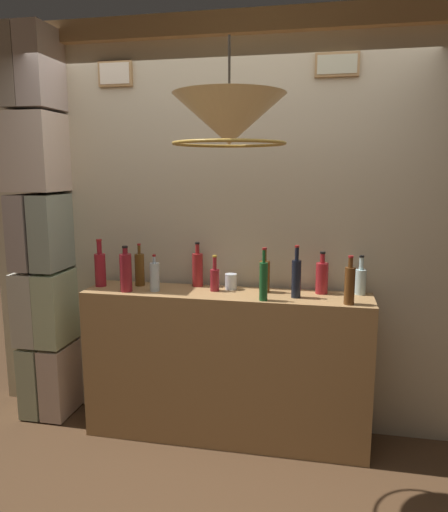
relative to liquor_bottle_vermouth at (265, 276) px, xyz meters
The scene contains 17 objects.
panelled_rear_partition 0.47m from the liquor_bottle_vermouth, 141.56° to the left, with size 3.62×0.15×2.77m.
stone_pillar 1.60m from the liquor_bottle_vermouth, behind, with size 0.35×0.40×2.70m.
bar_shelf_unit 0.66m from the liquor_bottle_vermouth, 163.99° to the right, with size 1.86×0.37×1.00m, color #9E7547.
liquor_bottle_vermouth is the anchor object (origin of this frame).
liquor_bottle_vodka 1.12m from the liquor_bottle_vermouth, behind, with size 0.07×0.07×0.32m.
liquor_bottle_scotch 0.61m from the liquor_bottle_vermouth, ahead, with size 0.07×0.07×0.25m.
liquor_bottle_gin 0.33m from the liquor_bottle_vermouth, behind, with size 0.06×0.06×0.24m.
liquor_bottle_amaro 0.21m from the liquor_bottle_vermouth, 85.05° to the right, with size 0.05×0.05×0.32m.
liquor_bottle_mezcal 0.56m from the liquor_bottle_vermouth, 20.01° to the right, with size 0.06×0.06×0.29m.
liquor_bottle_bourbon 0.90m from the liquor_bottle_vermouth, 169.70° to the right, with size 0.08×0.08×0.30m.
liquor_bottle_brandy 0.47m from the liquor_bottle_vermouth, behind, with size 0.07×0.07×0.30m.
liquor_bottle_sherry 0.23m from the liquor_bottle_vermouth, 25.06° to the right, with size 0.06×0.06×0.33m.
liquor_bottle_whiskey 0.72m from the liquor_bottle_vermouth, behind, with size 0.06×0.06×0.24m.
liquor_bottle_rum 0.86m from the liquor_bottle_vermouth, behind, with size 0.07×0.07×0.29m.
liquor_bottle_rye 0.37m from the liquor_bottle_vermouth, ahead, with size 0.08×0.08×0.27m.
glass_tumbler_rocks 0.24m from the liquor_bottle_vermouth, behind, with size 0.08×0.08×0.10m.
pendant_lamp 1.14m from the liquor_bottle_vermouth, 98.81° to the right, with size 0.56×0.56×0.51m.
Camera 1 is at (0.60, -2.15, 1.79)m, focal length 34.06 mm.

